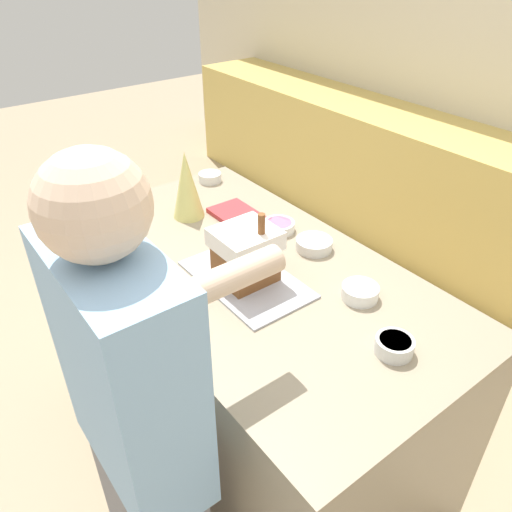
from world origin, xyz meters
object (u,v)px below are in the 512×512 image
Objects in this scene: candy_bowl_center_rear at (279,226)px; cookbook at (236,214)px; decorative_tree at (187,185)px; candy_bowl_near_tray_left at (210,177)px; candy_bowl_far_right at (360,292)px; candy_bowl_front_corner at (314,244)px; baking_tray at (246,279)px; gingerbread_house at (246,254)px; candy_bowl_near_tray_right at (394,345)px; person at (143,444)px.

candy_bowl_center_rear is 0.59× the size of cookbook.
cookbook is (0.12, 0.15, -0.13)m from decorative_tree.
candy_bowl_near_tray_left is at bearing 132.60° from decorative_tree.
candy_bowl_far_right is 1.06m from candy_bowl_near_tray_left.
candy_bowl_front_corner is at bearing 5.64° from candy_bowl_center_rear.
candy_bowl_center_rear is (-0.50, 0.06, -0.00)m from candy_bowl_far_right.
baking_tray is 0.10m from gingerbread_house.
gingerbread_house reaches higher than baking_tray.
candy_bowl_front_corner reaches higher than baking_tray.
candy_bowl_center_rear is (-0.19, -0.02, -0.00)m from candy_bowl_front_corner.
candy_bowl_center_rear is at bearing -174.36° from candy_bowl_front_corner.
candy_bowl_front_corner is at bearing 12.76° from cookbook.
candy_bowl_center_rear is at bearing 172.69° from candy_bowl_far_right.
candy_bowl_near_tray_right is 0.85× the size of candy_bowl_center_rear.
candy_bowl_center_rear reaches higher than baking_tray.
candy_bowl_far_right is at bearing 10.96° from decorative_tree.
baking_tray is 0.39m from candy_bowl_far_right.
decorative_tree reaches higher than candy_bowl_near_tray_right.
candy_bowl_near_tray_right reaches higher than candy_bowl_front_corner.
candy_bowl_front_corner is 0.63× the size of cookbook.
gingerbread_house is (0.00, 0.00, 0.10)m from baking_tray.
baking_tray is 0.32m from candy_bowl_front_corner.
baking_tray is 0.55m from candy_bowl_near_tray_right.
person reaches higher than decorative_tree.
candy_bowl_center_rear is at bearing 19.19° from cookbook.
person is (0.50, -0.86, -0.12)m from candy_bowl_center_rear.
candy_bowl_near_tray_left is 0.78× the size of candy_bowl_front_corner.
candy_bowl_far_right is at bearing 38.18° from baking_tray.
candy_bowl_center_rear reaches higher than cookbook.
cookbook is at bearing -179.61° from candy_bowl_far_right.
baking_tray is 0.82m from candy_bowl_near_tray_left.
candy_bowl_near_tray_left reaches higher than candy_bowl_center_rear.
candy_bowl_near_tray_right reaches higher than baking_tray.
gingerbread_house reaches higher than candy_bowl_near_tray_right.
candy_bowl_front_corner is at bearing 91.03° from gingerbread_house.
person is (0.31, -0.56, -0.10)m from baking_tray.
candy_bowl_center_rear is (-0.19, 0.30, -0.09)m from gingerbread_house.
gingerbread_house reaches higher than candy_bowl_center_rear.
baking_tray is 0.28× the size of person.
candy_bowl_front_corner is 0.08× the size of person.
candy_bowl_far_right is 0.89× the size of candy_bowl_front_corner.
cookbook is at bearing 50.89° from decorative_tree.
decorative_tree is 0.17× the size of person.
candy_bowl_far_right is 0.80m from person.
baking_tray is 0.36m from candy_bowl_center_rear.
decorative_tree reaches higher than candy_bowl_front_corner.
decorative_tree is at bearing 171.15° from gingerbread_house.
decorative_tree is 1.07m from person.
cookbook is at bearing 149.05° from gingerbread_house.
person is (0.31, -0.88, -0.12)m from candy_bowl_front_corner.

